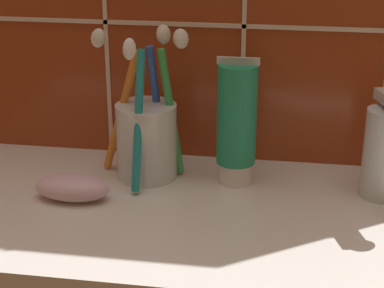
% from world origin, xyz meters
% --- Properties ---
extents(sink_counter, '(0.66, 0.29, 0.02)m').
position_xyz_m(sink_counter, '(0.00, 0.00, 0.01)').
color(sink_counter, silver).
rests_on(sink_counter, ground).
extents(toothbrush_cup, '(0.12, 0.10, 0.18)m').
position_xyz_m(toothbrush_cup, '(-0.09, 0.07, 0.07)').
color(toothbrush_cup, silver).
rests_on(toothbrush_cup, sink_counter).
extents(toothpaste_tube, '(0.05, 0.04, 0.15)m').
position_xyz_m(toothpaste_tube, '(0.02, 0.07, 0.09)').
color(toothpaste_tube, white).
rests_on(toothpaste_tube, sink_counter).
extents(soap_bar, '(0.08, 0.04, 0.03)m').
position_xyz_m(soap_bar, '(-0.15, 0.00, 0.03)').
color(soap_bar, '#DBB2C6').
rests_on(soap_bar, sink_counter).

